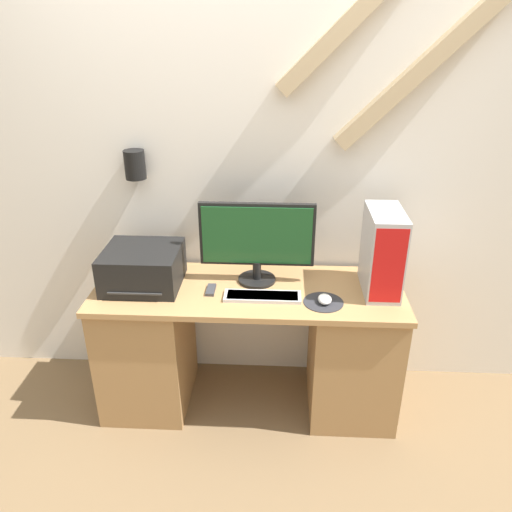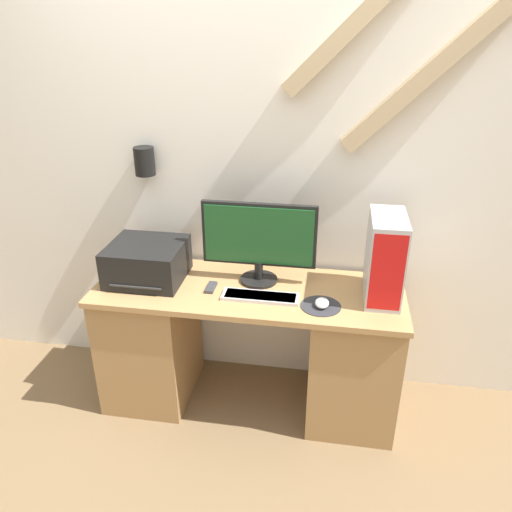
{
  "view_description": "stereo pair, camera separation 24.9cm",
  "coord_description": "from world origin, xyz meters",
  "views": [
    {
      "loc": [
        0.16,
        -1.96,
        2.0
      ],
      "look_at": [
        0.04,
        0.28,
        0.92
      ],
      "focal_mm": 35.0,
      "sensor_mm": 36.0,
      "label": 1
    },
    {
      "loc": [
        0.41,
        -1.93,
        2.0
      ],
      "look_at": [
        0.04,
        0.28,
        0.92
      ],
      "focal_mm": 35.0,
      "sensor_mm": 36.0,
      "label": 2
    }
  ],
  "objects": [
    {
      "name": "ground_plane",
      "position": [
        0.0,
        0.0,
        0.0
      ],
      "size": [
        12.0,
        12.0,
        0.0
      ],
      "primitive_type": "plane",
      "color": "brown"
    },
    {
      "name": "wall_back",
      "position": [
        0.01,
        0.62,
        1.36
      ],
      "size": [
        6.4,
        0.16,
        2.7
      ],
      "color": "white",
      "rests_on": "ground_plane"
    },
    {
      "name": "desk",
      "position": [
        0.0,
        0.28,
        0.38
      ],
      "size": [
        1.6,
        0.57,
        0.74
      ],
      "color": "tan",
      "rests_on": "ground_plane"
    },
    {
      "name": "monitor",
      "position": [
        0.04,
        0.38,
        0.98
      ],
      "size": [
        0.59,
        0.2,
        0.43
      ],
      "color": "black",
      "rests_on": "desk"
    },
    {
      "name": "keyboard",
      "position": [
        0.08,
        0.19,
        0.75
      ],
      "size": [
        0.38,
        0.11,
        0.02
      ],
      "color": "silver",
      "rests_on": "desk"
    },
    {
      "name": "mousepad",
      "position": [
        0.38,
        0.16,
        0.74
      ],
      "size": [
        0.2,
        0.2,
        0.0
      ],
      "color": "#2D2D33",
      "rests_on": "desk"
    },
    {
      "name": "mouse",
      "position": [
        0.38,
        0.16,
        0.76
      ],
      "size": [
        0.07,
        0.09,
        0.04
      ],
      "color": "silver",
      "rests_on": "mousepad"
    },
    {
      "name": "computer_tower",
      "position": [
        0.67,
        0.31,
        0.95
      ],
      "size": [
        0.17,
        0.33,
        0.43
      ],
      "color": "#B2B2B7",
      "rests_on": "desk"
    },
    {
      "name": "printer",
      "position": [
        -0.55,
        0.3,
        0.83
      ],
      "size": [
        0.39,
        0.36,
        0.2
      ],
      "color": "black",
      "rests_on": "desk"
    },
    {
      "name": "remote_control",
      "position": [
        -0.19,
        0.25,
        0.74
      ],
      "size": [
        0.04,
        0.11,
        0.02
      ],
      "color": "#38383D",
      "rests_on": "desk"
    }
  ]
}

